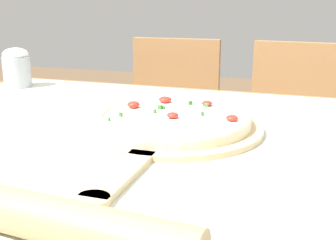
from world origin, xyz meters
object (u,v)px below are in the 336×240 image
at_px(pizza, 172,118).
at_px(chair_right, 293,140).
at_px(chair_left, 171,128).
at_px(rolling_pin, 46,219).
at_px(flour_cup, 17,67).
at_px(pizza_peel, 169,130).

height_order(pizza, chair_right, chair_right).
bearing_deg(chair_left, rolling_pin, -81.01).
relative_size(chair_left, flour_cup, 7.29).
distance_m(chair_right, flour_cup, 1.06).
bearing_deg(pizza, chair_right, 74.25).
relative_size(pizza, chair_right, 0.37).
xyz_separation_m(chair_left, chair_right, (0.51, -0.00, 0.00)).
bearing_deg(pizza, rolling_pin, -91.12).
xyz_separation_m(chair_left, flour_cup, (-0.32, -0.56, 0.33)).
bearing_deg(chair_right, rolling_pin, -96.72).
xyz_separation_m(pizza_peel, chair_right, (0.24, 0.86, -0.28)).
bearing_deg(flour_cup, pizza, -25.19).
distance_m(rolling_pin, flour_cup, 0.93).
relative_size(chair_right, flour_cup, 7.29).
bearing_deg(pizza_peel, flour_cup, 153.20).
height_order(chair_left, chair_right, same).
height_order(pizza, chair_left, chair_left).
relative_size(pizza_peel, chair_right, 0.64).
distance_m(chair_left, chair_right, 0.51).
height_order(chair_right, flour_cup, flour_cup).
bearing_deg(flour_cup, chair_right, 33.83).
bearing_deg(rolling_pin, flour_cup, 128.96).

